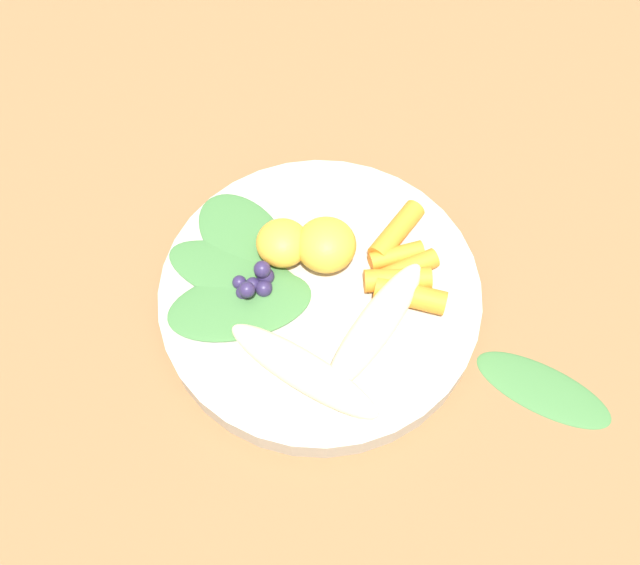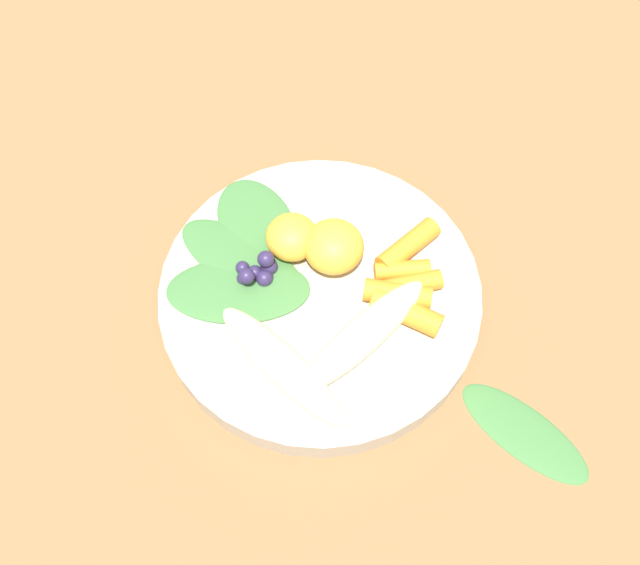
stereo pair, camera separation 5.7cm
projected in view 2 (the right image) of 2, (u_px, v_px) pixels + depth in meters
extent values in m
plane|color=brown|center=(320.00, 303.00, 0.61)|extent=(2.40, 2.40, 0.00)
cylinder|color=#B2AD9E|center=(320.00, 296.00, 0.60)|extent=(0.27, 0.27, 0.03)
ellipsoid|color=beige|center=(364.00, 335.00, 0.55)|extent=(0.13, 0.08, 0.03)
ellipsoid|color=beige|center=(277.00, 363.00, 0.53)|extent=(0.08, 0.13, 0.03)
ellipsoid|color=#F4A833|center=(292.00, 237.00, 0.59)|extent=(0.04, 0.04, 0.03)
ellipsoid|color=#F4A833|center=(336.00, 247.00, 0.58)|extent=(0.05, 0.05, 0.04)
cylinder|color=orange|center=(405.00, 315.00, 0.56)|extent=(0.03, 0.06, 0.02)
cylinder|color=orange|center=(397.00, 294.00, 0.57)|extent=(0.03, 0.06, 0.02)
cylinder|color=orange|center=(410.00, 285.00, 0.57)|extent=(0.04, 0.05, 0.02)
cylinder|color=orange|center=(402.00, 270.00, 0.58)|extent=(0.03, 0.05, 0.02)
cylinder|color=orange|center=(408.00, 246.00, 0.59)|extent=(0.06, 0.04, 0.02)
sphere|color=#2D234C|center=(264.00, 278.00, 0.58)|extent=(0.01, 0.01, 0.01)
sphere|color=#2D234C|center=(244.00, 278.00, 0.58)|extent=(0.01, 0.01, 0.01)
sphere|color=#2D234C|center=(267.00, 271.00, 0.58)|extent=(0.01, 0.01, 0.01)
sphere|color=#2D234C|center=(243.00, 268.00, 0.59)|extent=(0.01, 0.01, 0.01)
sphere|color=#2D234C|center=(245.00, 279.00, 0.58)|extent=(0.01, 0.01, 0.01)
sphere|color=#2D234C|center=(264.00, 264.00, 0.57)|extent=(0.01, 0.01, 0.01)
sphere|color=#2D234C|center=(266.00, 277.00, 0.58)|extent=(0.01, 0.01, 0.01)
sphere|color=#2D234C|center=(247.00, 276.00, 0.57)|extent=(0.01, 0.01, 0.01)
sphere|color=#2D234C|center=(255.00, 273.00, 0.58)|extent=(0.01, 0.01, 0.01)
ellipsoid|color=#3D7038|center=(257.00, 223.00, 0.61)|extent=(0.12, 0.12, 0.01)
ellipsoid|color=#3D7038|center=(243.00, 259.00, 0.59)|extent=(0.08, 0.14, 0.01)
ellipsoid|color=#3D7038|center=(238.00, 290.00, 0.58)|extent=(0.10, 0.13, 0.01)
ellipsoid|color=#3D7038|center=(525.00, 432.00, 0.55)|extent=(0.08, 0.12, 0.01)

